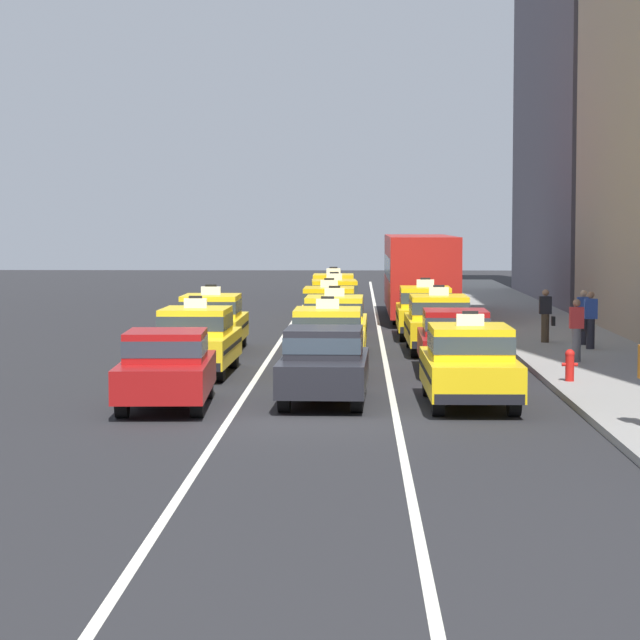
# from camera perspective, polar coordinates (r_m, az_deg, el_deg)

# --- Properties ---
(ground_plane) EXTENTS (160.00, 160.00, 0.00)m
(ground_plane) POSITION_cam_1_polar(r_m,az_deg,el_deg) (26.22, -0.31, -4.18)
(ground_plane) COLOR #232326
(lane_stripe_left_center) EXTENTS (0.14, 80.00, 0.01)m
(lane_stripe_left_center) POSITION_cam_1_polar(r_m,az_deg,el_deg) (46.15, -1.47, -0.58)
(lane_stripe_left_center) COLOR silver
(lane_stripe_left_center) RESTS_ON ground
(lane_stripe_center_right) EXTENTS (0.14, 80.00, 0.01)m
(lane_stripe_center_right) POSITION_cam_1_polar(r_m,az_deg,el_deg) (46.09, 2.51, -0.59)
(lane_stripe_center_right) COLOR silver
(lane_stripe_center_right) RESTS_ON ground
(sidewalk_curb) EXTENTS (4.00, 90.00, 0.15)m
(sidewalk_curb) POSITION_cam_1_polar(r_m,az_deg,el_deg) (41.58, 10.36, -1.07)
(sidewalk_curb) COLOR gray
(sidewalk_curb) RESTS_ON ground
(sedan_left_nearest) EXTENTS (1.95, 4.37, 1.58)m
(sedan_left_nearest) POSITION_cam_1_polar(r_m,az_deg,el_deg) (27.99, -6.39, -1.93)
(sedan_left_nearest) COLOR black
(sedan_left_nearest) RESTS_ON ground
(taxi_left_second) EXTENTS (1.88, 4.59, 1.96)m
(taxi_left_second) POSITION_cam_1_polar(r_m,az_deg,el_deg) (33.98, -5.15, -0.80)
(taxi_left_second) COLOR black
(taxi_left_second) RESTS_ON ground
(taxi_left_third) EXTENTS (1.83, 4.57, 1.96)m
(taxi_left_third) POSITION_cam_1_polar(r_m,az_deg,el_deg) (39.95, -4.52, -0.07)
(taxi_left_third) COLOR black
(taxi_left_third) RESTS_ON ground
(sedan_center_nearest) EXTENTS (1.88, 4.35, 1.58)m
(sedan_center_nearest) POSITION_cam_1_polar(r_m,az_deg,el_deg) (28.57, 0.18, -1.78)
(sedan_center_nearest) COLOR black
(sedan_center_nearest) RESTS_ON ground
(taxi_center_second) EXTENTS (1.85, 4.57, 1.96)m
(taxi_center_second) POSITION_cam_1_polar(r_m,az_deg,el_deg) (33.59, 0.32, -0.84)
(taxi_center_second) COLOR black
(taxi_center_second) RESTS_ON ground
(taxi_center_third) EXTENTS (1.88, 4.58, 1.96)m
(taxi_center_third) POSITION_cam_1_polar(r_m,az_deg,el_deg) (39.03, 0.61, -0.15)
(taxi_center_third) COLOR black
(taxi_center_third) RESTS_ON ground
(taxi_center_fourth) EXTENTS (1.84, 4.57, 1.96)m
(taxi_center_fourth) POSITION_cam_1_polar(r_m,az_deg,el_deg) (44.29, 0.39, 0.36)
(taxi_center_fourth) COLOR black
(taxi_center_fourth) RESTS_ON ground
(taxi_center_fifth) EXTENTS (2.00, 4.63, 1.96)m
(taxi_center_fifth) POSITION_cam_1_polar(r_m,az_deg,el_deg) (49.78, 0.59, 0.77)
(taxi_center_fifth) COLOR black
(taxi_center_fifth) RESTS_ON ground
(taxi_center_sixth) EXTENTS (1.85, 4.57, 1.96)m
(taxi_center_sixth) POSITION_cam_1_polar(r_m,az_deg,el_deg) (55.19, 0.56, 1.10)
(taxi_center_sixth) COLOR black
(taxi_center_sixth) RESTS_ON ground
(taxi_right_nearest) EXTENTS (1.86, 4.58, 1.96)m
(taxi_right_nearest) POSITION_cam_1_polar(r_m,az_deg,el_deg) (28.30, 6.21, -1.80)
(taxi_right_nearest) COLOR black
(taxi_right_nearest) RESTS_ON ground
(sedan_right_second) EXTENTS (1.81, 4.32, 1.58)m
(sedan_right_second) POSITION_cam_1_polar(r_m,az_deg,el_deg) (34.46, 5.63, -0.79)
(sedan_right_second) COLOR black
(sedan_right_second) RESTS_ON ground
(taxi_right_third) EXTENTS (1.84, 4.57, 1.96)m
(taxi_right_third) POSITION_cam_1_polar(r_m,az_deg,el_deg) (39.66, 4.93, -0.10)
(taxi_right_third) COLOR black
(taxi_right_third) RESTS_ON ground
(taxi_right_fourth) EXTENTS (1.85, 4.57, 1.96)m
(taxi_right_fourth) POSITION_cam_1_polar(r_m,az_deg,el_deg) (44.74, 4.37, 0.38)
(taxi_right_fourth) COLOR black
(taxi_right_fourth) RESTS_ON ground
(bus_right_fifth) EXTENTS (2.54, 11.20, 3.22)m
(bus_right_fifth) POSITION_cam_1_polar(r_m,az_deg,el_deg) (53.66, 4.14, 2.01)
(bus_right_fifth) COLOR black
(bus_right_fifth) RESTS_ON ground
(pedestrian_near_crosswalk) EXTENTS (0.36, 0.24, 1.62)m
(pedestrian_near_crosswalk) POSITION_cam_1_polar(r_m,az_deg,el_deg) (36.23, 10.58, -0.41)
(pedestrian_near_crosswalk) COLOR slate
(pedestrian_near_crosswalk) RESTS_ON sidewalk_curb
(pedestrian_by_storefront) EXTENTS (0.47, 0.24, 1.64)m
(pedestrian_by_storefront) POSITION_cam_1_polar(r_m,az_deg,el_deg) (39.86, 11.13, -0.01)
(pedestrian_by_storefront) COLOR #23232D
(pedestrian_by_storefront) RESTS_ON sidewalk_curb
(pedestrian_trailing) EXTENTS (0.36, 0.24, 1.62)m
(pedestrian_trailing) POSITION_cam_1_polar(r_m,az_deg,el_deg) (41.16, 10.86, 0.12)
(pedestrian_trailing) COLOR #23232D
(pedestrian_trailing) RESTS_ON sidewalk_curb
(pedestrian_far_corner) EXTENTS (0.47, 0.24, 1.59)m
(pedestrian_far_corner) POSITION_cam_1_polar(r_m,az_deg,el_deg) (41.77, 9.34, 0.17)
(pedestrian_far_corner) COLOR #473828
(pedestrian_far_corner) RESTS_ON sidewalk_curb
(fire_hydrant) EXTENTS (0.36, 0.22, 0.73)m
(fire_hydrant) POSITION_cam_1_polar(r_m,az_deg,el_deg) (31.77, 10.31, -1.80)
(fire_hydrant) COLOR red
(fire_hydrant) RESTS_ON sidewalk_curb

